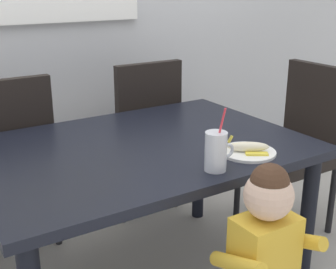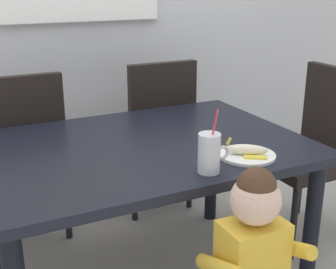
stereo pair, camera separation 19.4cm
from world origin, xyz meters
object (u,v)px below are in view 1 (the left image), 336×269
Objects in this scene: dining_chair_far at (299,139)px; peeled_banana at (249,147)px; dining_table at (141,163)px; toddler_standing at (265,247)px; dining_chair_left at (9,154)px; snack_plate at (248,152)px; milk_cup at (216,153)px; dining_chair_right at (140,128)px.

dining_chair_far is 5.74× the size of peeled_banana.
dining_table is 1.06m from dining_chair_far.
dining_chair_left is at bearing 111.47° from toddler_standing.
toddler_standing is at bearing -121.32° from snack_plate.
dining_chair_left is at bearing 125.69° from snack_plate.
dining_chair_far is (1.05, 0.04, -0.09)m from dining_table.
milk_cup is at bearing -75.93° from dining_table.
dining_chair_right is at bearing 86.35° from snack_plate.
peeled_banana is at bearing -62.58° from dining_chair_far.
dining_table is at bearing 61.38° from dining_chair_right.
dining_chair_left is 1.00× the size of dining_chair_far.
snack_plate is (-0.73, -0.37, 0.19)m from dining_chair_far.
dining_chair_left and dining_chair_right have the same top height.
toddler_standing is 0.44m from peeled_banana.
dining_table is at bearing 133.77° from snack_plate.
dining_chair_right is 4.17× the size of snack_plate.
snack_plate is at bearing 58.68° from toddler_standing.
dining_chair_left is at bearing 1.74° from dining_chair_right.
peeled_banana is (0.32, -0.34, 0.12)m from dining_table.
dining_table is 0.81m from dining_chair_right.
milk_cup reaches higher than toddler_standing.
snack_plate is 0.03m from peeled_banana.
dining_chair_far is at bearing 37.02° from toddler_standing.
dining_table is 1.47× the size of dining_chair_left.
dining_chair_far is 1.08m from milk_cup.
milk_cup is at bearing -65.25° from dining_chair_far.
peeled_banana is at bearing 14.82° from milk_cup.
milk_cup is at bearing 94.07° from toddler_standing.
dining_table is 0.80m from dining_chair_left.
dining_table is 0.44m from milk_cup.
dining_chair_left is 3.85× the size of milk_cup.
dining_chair_right reaches higher than toddler_standing.
toddler_standing is (0.12, -0.66, -0.11)m from dining_table.
dining_chair_far is at bearing 24.75° from milk_cup.
dining_chair_right reaches higher than snack_plate.
dining_chair_left is at bearing -113.75° from dining_chair_far.
snack_plate is (0.22, 0.07, -0.06)m from milk_cup.
snack_plate is at bearing 64.72° from peeled_banana.
snack_plate is at bearing -46.23° from dining_table.
dining_chair_right is 1.15× the size of toddler_standing.
milk_cup is (-0.29, -1.11, 0.25)m from dining_chair_right.
snack_plate is (0.20, 0.33, 0.21)m from toddler_standing.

